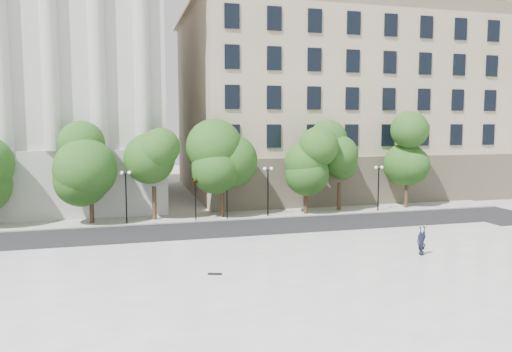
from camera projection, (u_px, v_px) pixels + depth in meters
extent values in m
plane|color=beige|center=(274.00, 324.00, 20.77)|extent=(160.00, 160.00, 0.00)
cube|color=white|center=(255.00, 295.00, 23.62)|extent=(44.00, 22.00, 0.45)
cube|color=black|center=(204.00, 232.00, 38.04)|extent=(60.00, 8.00, 0.02)
cube|color=#B5B3A7|center=(193.00, 217.00, 43.79)|extent=(60.00, 4.00, 0.12)
cube|color=#B8B8B3|center=(11.00, 83.00, 52.45)|extent=(30.00, 26.00, 25.00)
cube|color=#C5B296|center=(335.00, 106.00, 62.28)|extent=(36.00, 26.00, 21.00)
cube|color=#AC5437|center=(336.00, 8.00, 61.03)|extent=(34.00, 24.00, 1.40)
cylinder|color=black|center=(196.00, 201.00, 41.98)|extent=(0.10, 0.10, 3.50)
imported|color=black|center=(195.00, 176.00, 41.76)|extent=(0.93, 1.86, 0.73)
cylinder|color=black|center=(227.00, 200.00, 42.68)|extent=(0.10, 0.10, 3.50)
imported|color=black|center=(227.00, 176.00, 42.46)|extent=(0.98, 1.75, 0.70)
imported|color=black|center=(421.00, 251.00, 29.81)|extent=(0.85, 1.81, 0.47)
cube|color=black|center=(215.00, 274.00, 26.01)|extent=(0.75, 0.43, 0.08)
cylinder|color=#382619|center=(92.00, 208.00, 41.06)|extent=(0.36, 0.36, 2.71)
sphere|color=#204B15|center=(90.00, 164.00, 40.67)|extent=(4.28, 4.28, 4.28)
cylinder|color=#382619|center=(154.00, 204.00, 42.52)|extent=(0.36, 0.36, 2.96)
sphere|color=#204B15|center=(153.00, 157.00, 42.09)|extent=(3.80, 3.80, 3.80)
cylinder|color=#382619|center=(222.00, 204.00, 43.80)|extent=(0.36, 0.36, 2.45)
sphere|color=#204B15|center=(222.00, 167.00, 43.44)|extent=(4.24, 4.24, 4.24)
cylinder|color=#382619|center=(306.00, 201.00, 45.27)|extent=(0.36, 0.36, 2.59)
sphere|color=#204B15|center=(306.00, 162.00, 44.90)|extent=(4.03, 4.03, 4.03)
cylinder|color=#382619|center=(339.00, 197.00, 47.13)|extent=(0.36, 0.36, 2.73)
sphere|color=#204B15|center=(340.00, 158.00, 46.74)|extent=(3.51, 3.51, 3.51)
cylinder|color=#382619|center=(406.00, 192.00, 48.57)|extent=(0.36, 0.36, 3.20)
sphere|color=#204B15|center=(408.00, 148.00, 48.11)|extent=(3.91, 3.91, 3.91)
cylinder|color=black|center=(126.00, 199.00, 40.76)|extent=(0.12, 0.12, 4.21)
cube|color=black|center=(125.00, 174.00, 40.54)|extent=(0.60, 0.06, 0.06)
sphere|color=white|center=(122.00, 173.00, 40.45)|extent=(0.28, 0.28, 0.28)
sphere|color=white|center=(129.00, 173.00, 40.60)|extent=(0.28, 0.28, 0.28)
cylinder|color=black|center=(268.00, 194.00, 43.90)|extent=(0.12, 0.12, 4.25)
cube|color=black|center=(268.00, 170.00, 43.68)|extent=(0.60, 0.06, 0.06)
sphere|color=white|center=(265.00, 169.00, 43.59)|extent=(0.28, 0.28, 0.28)
sphere|color=white|center=(271.00, 169.00, 43.75)|extent=(0.28, 0.28, 0.28)
cylinder|color=black|center=(378.00, 190.00, 46.72)|extent=(0.12, 0.12, 4.11)
cube|color=black|center=(379.00, 168.00, 46.51)|extent=(0.60, 0.06, 0.06)
sphere|color=white|center=(376.00, 167.00, 46.42)|extent=(0.28, 0.28, 0.28)
sphere|color=white|center=(382.00, 167.00, 46.57)|extent=(0.28, 0.28, 0.28)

